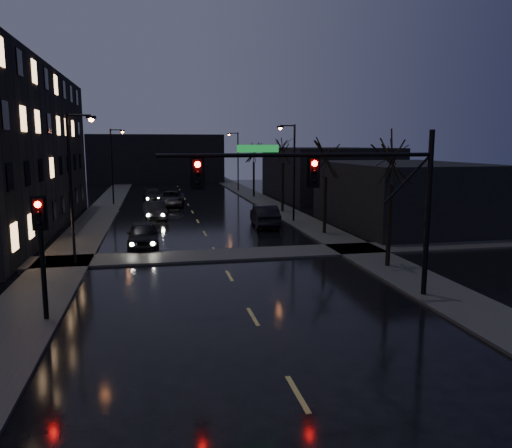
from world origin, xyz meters
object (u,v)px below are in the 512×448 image
oncoming_car_b (155,210)px  oncoming_car_d (153,196)px  lead_car (265,216)px  oncoming_car_a (143,235)px  oncoming_car_c (171,199)px

oncoming_car_b → oncoming_car_d: oncoming_car_b is taller
oncoming_car_b → lead_car: bearing=-42.0°
oncoming_car_a → oncoming_car_d: bearing=88.0°
oncoming_car_a → oncoming_car_b: (0.79, 12.16, -0.05)m
oncoming_car_a → oncoming_car_d: 25.17m
oncoming_car_a → oncoming_car_b: oncoming_car_a is taller
oncoming_car_c → oncoming_car_d: size_ratio=1.15×
oncoming_car_d → lead_car: 20.68m
oncoming_car_a → oncoming_car_b: 12.19m
oncoming_car_a → oncoming_car_c: size_ratio=0.84×
oncoming_car_b → lead_car: (8.44, -5.79, 0.10)m
oncoming_car_b → oncoming_car_c: (1.68, 9.11, 0.03)m
oncoming_car_a → oncoming_car_c: (2.48, 21.27, -0.02)m
oncoming_car_d → lead_car: (8.62, -18.80, 0.14)m
lead_car → oncoming_car_d: bearing=-61.2°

